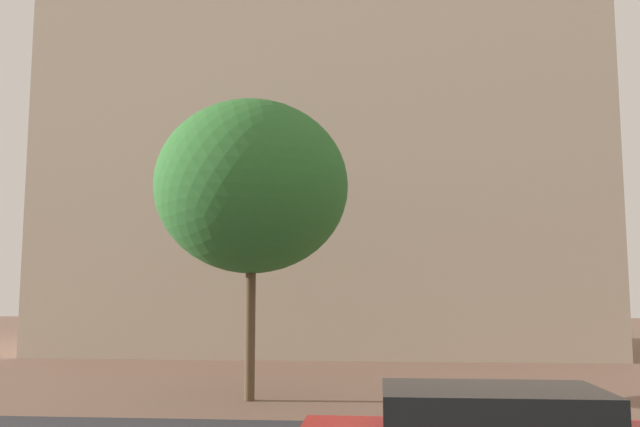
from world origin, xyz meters
name	(u,v)px	position (x,y,z in m)	size (l,w,h in m)	color
landmark_building	(323,127)	(-1.13, 29.90, 10.38)	(22.97, 13.32, 36.49)	beige
tree_curb_far	(252,187)	(-1.57, 14.15, 5.01)	(4.62, 4.62, 7.09)	brown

